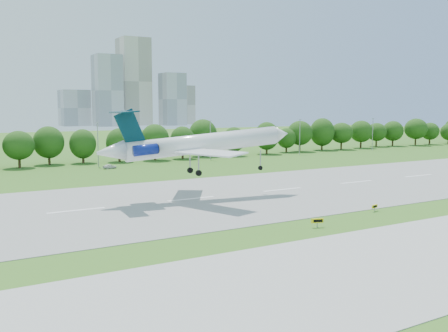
% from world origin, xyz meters
% --- Properties ---
extents(ground, '(600.00, 600.00, 0.00)m').
position_xyz_m(ground, '(0.00, 0.00, 0.00)').
color(ground, '#295C18').
rests_on(ground, ground).
extents(runway, '(400.00, 45.00, 0.08)m').
position_xyz_m(runway, '(0.00, 25.00, 0.04)').
color(runway, gray).
rests_on(runway, ground).
extents(tree_line, '(288.40, 8.40, 10.40)m').
position_xyz_m(tree_line, '(0.00, 92.00, 6.19)').
color(tree_line, '#382314').
rests_on(tree_line, ground).
extents(light_poles, '(175.90, 0.25, 12.19)m').
position_xyz_m(light_poles, '(-2.50, 82.00, 6.34)').
color(light_poles, gray).
rests_on(light_poles, ground).
extents(skyline, '(127.00, 52.00, 80.00)m').
position_xyz_m(skyline, '(100.16, 390.61, 30.46)').
color(skyline, '#B2B2B7').
rests_on(skyline, ground).
extents(airliner, '(36.41, 26.31, 11.63)m').
position_xyz_m(airliner, '(-19.14, 25.17, 9.82)').
color(airliner, white).
rests_on(airliner, ground).
extents(taxi_sign_left, '(1.49, 0.51, 1.05)m').
position_xyz_m(taxi_sign_left, '(0.11, 1.35, 0.77)').
color(taxi_sign_left, gray).
rests_on(taxi_sign_left, ground).
extents(taxi_sign_centre, '(1.71, 0.73, 1.22)m').
position_xyz_m(taxi_sign_centre, '(-14.63, -2.28, 0.90)').
color(taxi_sign_centre, gray).
rests_on(taxi_sign_centre, ground).
extents(service_vehicle_b, '(3.79, 1.97, 1.23)m').
position_xyz_m(service_vehicle_b, '(-18.78, 75.85, 0.62)').
color(service_vehicle_b, silver).
rests_on(service_vehicle_b, ground).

